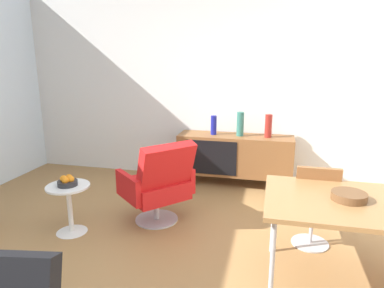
# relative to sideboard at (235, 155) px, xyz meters

# --- Properties ---
(ground_plane) EXTENTS (8.32, 8.32, 0.00)m
(ground_plane) POSITION_rel_sideboard_xyz_m (-0.12, -2.30, -0.44)
(ground_plane) COLOR #9E7242
(wall_back) EXTENTS (6.80, 0.12, 2.80)m
(wall_back) POSITION_rel_sideboard_xyz_m (-0.12, 0.30, 0.96)
(wall_back) COLOR silver
(wall_back) RESTS_ON ground_plane
(sideboard) EXTENTS (1.60, 0.45, 0.72)m
(sideboard) POSITION_rel_sideboard_xyz_m (0.00, 0.00, 0.00)
(sideboard) COLOR brown
(sideboard) RESTS_ON ground_plane
(vase_cobalt) EXTENTS (0.08, 0.08, 0.27)m
(vase_cobalt) POSITION_rel_sideboard_xyz_m (-0.31, 0.00, 0.41)
(vase_cobalt) COLOR navy
(vase_cobalt) RESTS_ON sideboard
(vase_sculptural_dark) EXTENTS (0.10, 0.10, 0.33)m
(vase_sculptural_dark) POSITION_rel_sideboard_xyz_m (0.06, 0.00, 0.45)
(vase_sculptural_dark) COLOR #337266
(vase_sculptural_dark) RESTS_ON sideboard
(vase_ceramic_small) EXTENTS (0.10, 0.10, 0.31)m
(vase_ceramic_small) POSITION_rel_sideboard_xyz_m (0.45, 0.00, 0.44)
(vase_ceramic_small) COLOR maroon
(vase_ceramic_small) RESTS_ON sideboard
(dining_table) EXTENTS (1.60, 0.90, 0.74)m
(dining_table) POSITION_rel_sideboard_xyz_m (1.28, -2.10, 0.26)
(dining_table) COLOR olive
(dining_table) RESTS_ON ground_plane
(wooden_bowl_on_table) EXTENTS (0.26, 0.26, 0.06)m
(wooden_bowl_on_table) POSITION_rel_sideboard_xyz_m (1.10, -2.09, 0.33)
(wooden_bowl_on_table) COLOR brown
(wooden_bowl_on_table) RESTS_ON dining_table
(dining_chair_back_left) EXTENTS (0.40, 0.43, 0.86)m
(dining_chair_back_left) POSITION_rel_sideboard_xyz_m (0.93, -1.54, 0.03)
(dining_chair_back_left) COLOR brown
(dining_chair_back_left) RESTS_ON ground_plane
(lounge_chair_red) EXTENTS (0.91, 0.91, 0.95)m
(lounge_chair_red) POSITION_rel_sideboard_xyz_m (-0.66, -1.38, 0.03)
(lounge_chair_red) COLOR red
(lounge_chair_red) RESTS_ON ground_plane
(side_table_round) EXTENTS (0.44, 0.44, 0.52)m
(side_table_round) POSITION_rel_sideboard_xyz_m (-1.50, -1.81, -0.12)
(side_table_round) COLOR white
(side_table_round) RESTS_ON ground_plane
(fruit_bowl) EXTENTS (0.20, 0.20, 0.11)m
(fruit_bowl) POSITION_rel_sideboard_xyz_m (-1.50, -1.81, 0.12)
(fruit_bowl) COLOR #262628
(fruit_bowl) RESTS_ON side_table_round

